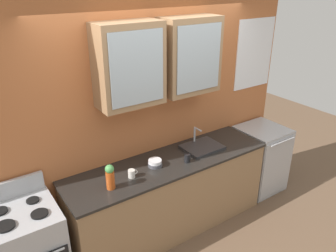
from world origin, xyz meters
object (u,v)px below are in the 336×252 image
Objects in this scene: bowl_stack at (155,163)px; vase at (110,177)px; cup_near_bowls at (132,174)px; sink_faucet at (202,147)px; dishwasher at (260,158)px; cup_near_sink at (187,158)px.

vase reaches higher than bowl_stack.
cup_near_bowls is (0.26, 0.06, -0.09)m from vase.
dishwasher is at bearing -2.47° from sink_faucet.
vase is 0.92m from cup_near_sink.
dishwasher is (1.72, -0.01, -0.49)m from bowl_stack.
vase is 0.28× the size of dishwasher.
bowl_stack is at bearing -177.12° from sink_faucet.
cup_near_sink is at bearing -175.18° from dishwasher.
cup_near_sink reaches higher than dishwasher.
vase is at bearing -167.33° from cup_near_bowls.
bowl_stack is at bearing 9.24° from cup_near_bowls.
cup_near_bowls is at bearing -170.76° from bowl_stack.
dishwasher is (1.04, -0.04, -0.48)m from sink_faucet.
sink_faucet is 1.15m from dishwasher.
cup_near_sink is 1.48m from dishwasher.
dishwasher is (2.03, 0.04, -0.50)m from cup_near_bowls.
dishwasher is (1.38, 0.12, -0.51)m from cup_near_sink.
sink_faucet reaches higher than cup_near_sink.
sink_faucet reaches higher than cup_near_bowls.
sink_faucet is 1.00m from cup_near_bowls.
bowl_stack is 0.36m from cup_near_sink.
cup_near_bowls is 2.10m from dishwasher.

